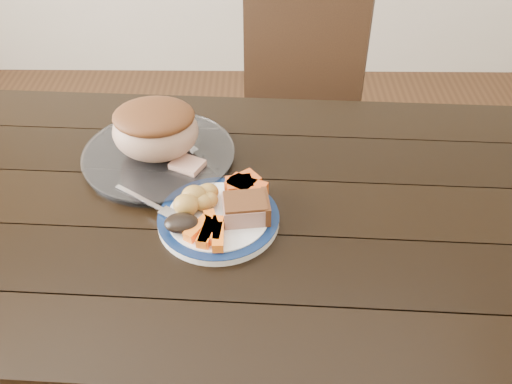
{
  "coord_description": "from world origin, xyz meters",
  "views": [
    {
      "loc": [
        0.09,
        -0.93,
        1.57
      ],
      "look_at": [
        0.08,
        -0.02,
        0.8
      ],
      "focal_mm": 40.0,
      "sensor_mm": 36.0,
      "label": 1
    }
  ],
  "objects_px": {
    "pork_slice": "(245,209)",
    "carving_knife": "(201,159)",
    "fork": "(151,204)",
    "serving_platter": "(159,157)",
    "dining_table": "(221,234)",
    "chair_far": "(293,112)",
    "roast_joint": "(156,131)",
    "dinner_plate": "(219,219)"
  },
  "relations": [
    {
      "from": "pork_slice",
      "to": "carving_knife",
      "type": "distance_m",
      "value": 0.25
    },
    {
      "from": "pork_slice",
      "to": "fork",
      "type": "bearing_deg",
      "value": 169.67
    },
    {
      "from": "serving_platter",
      "to": "fork",
      "type": "relative_size",
      "value": 2.25
    },
    {
      "from": "dining_table",
      "to": "chair_far",
      "type": "relative_size",
      "value": 1.77
    },
    {
      "from": "roast_joint",
      "to": "carving_knife",
      "type": "height_order",
      "value": "roast_joint"
    },
    {
      "from": "fork",
      "to": "carving_knife",
      "type": "height_order",
      "value": "fork"
    },
    {
      "from": "roast_joint",
      "to": "dining_table",
      "type": "bearing_deg",
      "value": -45.81
    },
    {
      "from": "chair_far",
      "to": "carving_knife",
      "type": "distance_m",
      "value": 0.67
    },
    {
      "from": "carving_knife",
      "to": "fork",
      "type": "bearing_deg",
      "value": -64.66
    },
    {
      "from": "chair_far",
      "to": "roast_joint",
      "type": "bearing_deg",
      "value": 76.04
    },
    {
      "from": "dining_table",
      "to": "carving_knife",
      "type": "distance_m",
      "value": 0.19
    },
    {
      "from": "pork_slice",
      "to": "carving_knife",
      "type": "xyz_separation_m",
      "value": [
        -0.11,
        0.22,
        -0.03
      ]
    },
    {
      "from": "chair_far",
      "to": "fork",
      "type": "height_order",
      "value": "chair_far"
    },
    {
      "from": "chair_far",
      "to": "fork",
      "type": "distance_m",
      "value": 0.87
    },
    {
      "from": "pork_slice",
      "to": "fork",
      "type": "distance_m",
      "value": 0.21
    },
    {
      "from": "dinner_plate",
      "to": "pork_slice",
      "type": "height_order",
      "value": "pork_slice"
    },
    {
      "from": "serving_platter",
      "to": "pork_slice",
      "type": "relative_size",
      "value": 3.86
    },
    {
      "from": "dining_table",
      "to": "fork",
      "type": "relative_size",
      "value": 10.53
    },
    {
      "from": "dining_table",
      "to": "roast_joint",
      "type": "relative_size",
      "value": 8.25
    },
    {
      "from": "pork_slice",
      "to": "roast_joint",
      "type": "height_order",
      "value": "roast_joint"
    },
    {
      "from": "serving_platter",
      "to": "carving_knife",
      "type": "distance_m",
      "value": 0.1
    },
    {
      "from": "dinner_plate",
      "to": "fork",
      "type": "bearing_deg",
      "value": 167.53
    },
    {
      "from": "dining_table",
      "to": "roast_joint",
      "type": "height_order",
      "value": "roast_joint"
    },
    {
      "from": "dinner_plate",
      "to": "carving_knife",
      "type": "distance_m",
      "value": 0.22
    },
    {
      "from": "dining_table",
      "to": "fork",
      "type": "distance_m",
      "value": 0.18
    },
    {
      "from": "fork",
      "to": "carving_knife",
      "type": "relative_size",
      "value": 0.59
    },
    {
      "from": "dining_table",
      "to": "dinner_plate",
      "type": "distance_m",
      "value": 0.12
    },
    {
      "from": "serving_platter",
      "to": "fork",
      "type": "distance_m",
      "value": 0.19
    },
    {
      "from": "fork",
      "to": "carving_knife",
      "type": "bearing_deg",
      "value": 98.16
    },
    {
      "from": "dining_table",
      "to": "dinner_plate",
      "type": "bearing_deg",
      "value": -88.2
    },
    {
      "from": "dinner_plate",
      "to": "dining_table",
      "type": "bearing_deg",
      "value": 91.8
    },
    {
      "from": "chair_far",
      "to": "carving_knife",
      "type": "bearing_deg",
      "value": 84.15
    },
    {
      "from": "chair_far",
      "to": "serving_platter",
      "type": "xyz_separation_m",
      "value": [
        -0.35,
        -0.58,
        0.23
      ]
    },
    {
      "from": "dinner_plate",
      "to": "pork_slice",
      "type": "relative_size",
      "value": 2.8
    },
    {
      "from": "carving_knife",
      "to": "pork_slice",
      "type": "bearing_deg",
      "value": -11.05
    },
    {
      "from": "dining_table",
      "to": "fork",
      "type": "xyz_separation_m",
      "value": [
        -0.14,
        -0.03,
        0.11
      ]
    },
    {
      "from": "serving_platter",
      "to": "carving_knife",
      "type": "xyz_separation_m",
      "value": [
        0.1,
        -0.01,
        -0.0
      ]
    },
    {
      "from": "chair_far",
      "to": "roast_joint",
      "type": "distance_m",
      "value": 0.74
    },
    {
      "from": "serving_platter",
      "to": "roast_joint",
      "type": "xyz_separation_m",
      "value": [
        0.0,
        0.0,
        0.07
      ]
    },
    {
      "from": "fork",
      "to": "dining_table",
      "type": "bearing_deg",
      "value": 45.67
    },
    {
      "from": "fork",
      "to": "carving_knife",
      "type": "xyz_separation_m",
      "value": [
        0.09,
        0.18,
        -0.01
      ]
    },
    {
      "from": "pork_slice",
      "to": "serving_platter",
      "type": "bearing_deg",
      "value": 133.67
    }
  ]
}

